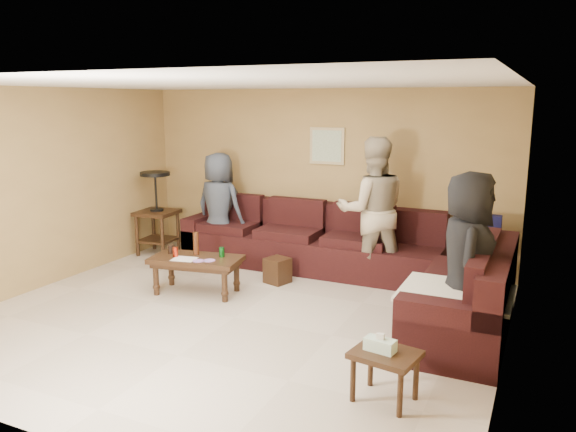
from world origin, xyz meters
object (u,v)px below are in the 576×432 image
object	(u,v)px
side_table_right	(384,357)
person_right	(467,260)
sectional_sofa	(351,262)
end_table_left	(157,211)
person_middle	(372,211)
coffee_table	(196,263)
person_left	(219,207)
waste_bin	(277,270)

from	to	relation	value
side_table_right	person_right	bearing A→B (deg)	73.36
sectional_sofa	end_table_left	world-z (taller)	end_table_left
side_table_right	person_middle	xyz separation A→B (m)	(-0.97, 2.84, 0.58)
person_middle	sectional_sofa	bearing A→B (deg)	36.92
sectional_sofa	person_middle	world-z (taller)	person_middle
coffee_table	end_table_left	size ratio (longest dim) A/B	0.92
end_table_left	person_left	bearing A→B (deg)	8.07
side_table_right	person_left	xyz separation A→B (m)	(-3.32, 2.91, 0.44)
person_right	waste_bin	bearing A→B (deg)	59.68
sectional_sofa	side_table_right	world-z (taller)	sectional_sofa
person_middle	person_right	distance (m)	2.02
waste_bin	person_right	xyz separation A→B (m)	(2.46, -0.91, 0.68)
coffee_table	person_middle	bearing A→B (deg)	36.67
waste_bin	person_middle	world-z (taller)	person_middle
coffee_table	person_left	world-z (taller)	person_left
end_table_left	person_right	bearing A→B (deg)	-16.40
coffee_table	side_table_right	size ratio (longest dim) A/B	2.09
sectional_sofa	coffee_table	world-z (taller)	sectional_sofa
end_table_left	person_right	distance (m)	4.96
person_left	end_table_left	bearing A→B (deg)	12.55
sectional_sofa	person_left	distance (m)	2.27
end_table_left	waste_bin	distance (m)	2.40
end_table_left	person_left	xyz separation A→B (m)	(1.03, 0.15, 0.13)
person_left	side_table_right	bearing A→B (deg)	143.19
person_middle	coffee_table	bearing A→B (deg)	9.41
coffee_table	person_left	xyz separation A→B (m)	(-0.54, 1.42, 0.41)
end_table_left	side_table_right	size ratio (longest dim) A/B	2.28
coffee_table	person_left	size ratio (longest dim) A/B	0.73
end_table_left	waste_bin	xyz separation A→B (m)	(2.30, -0.49, -0.50)
sectional_sofa	person_left	world-z (taller)	person_left
sectional_sofa	waste_bin	size ratio (longest dim) A/B	14.11
coffee_table	side_table_right	distance (m)	3.16
waste_bin	person_middle	bearing A→B (deg)	27.72
sectional_sofa	end_table_left	size ratio (longest dim) A/B	3.65
coffee_table	person_right	distance (m)	3.22
waste_bin	person_right	size ratio (longest dim) A/B	0.19
side_table_right	waste_bin	xyz separation A→B (m)	(-2.05, 2.28, -0.20)
side_table_right	person_right	xyz separation A→B (m)	(0.41, 1.37, 0.48)
end_table_left	side_table_right	bearing A→B (deg)	-32.47
waste_bin	person_right	bearing A→B (deg)	-20.29
waste_bin	person_left	distance (m)	1.55
person_right	person_middle	bearing A→B (deg)	33.01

